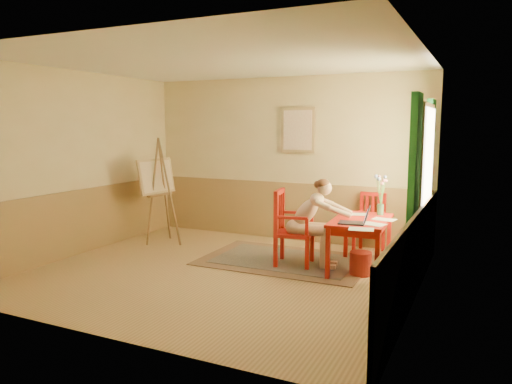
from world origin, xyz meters
The scene contains 14 objects.
room centered at (0.00, 0.00, 1.40)m, with size 5.04×4.54×2.84m.
wainscot centered at (0.00, 0.80, 0.50)m, with size 5.00×4.50×1.00m.
window centered at (2.42, 1.10, 1.35)m, with size 0.12×2.01×2.20m.
wall_portrait centered at (0.25, 2.20, 1.90)m, with size 0.60×0.05×0.76m.
rug centered at (0.55, 0.92, 0.01)m, with size 2.41×1.62×0.02m.
table centered at (1.66, 0.90, 0.63)m, with size 0.78×1.24×0.72m.
chair_left centered at (0.70, 0.74, 0.54)m, with size 0.57×0.55×1.08m.
chair_back centered at (1.56, 1.96, 0.46)m, with size 0.43×0.45×0.93m.
figure centered at (1.00, 0.79, 0.69)m, with size 0.96×0.48×1.25m.
laptop centered at (1.69, 0.54, 0.77)m, with size 0.42×0.28×0.24m.
papers centered at (1.80, 0.76, 0.72)m, with size 0.77×1.26×0.00m.
vase centered at (1.83, 1.34, 0.98)m, with size 0.21×0.30×0.58m.
wastebasket centered at (1.72, 0.71, 0.16)m, with size 0.29×0.29×0.31m, color #BB3325.
easel centered at (-1.84, 1.09, 1.05)m, with size 0.63×0.80×1.78m.
Camera 1 is at (3.15, -5.58, 1.98)m, focal length 34.20 mm.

